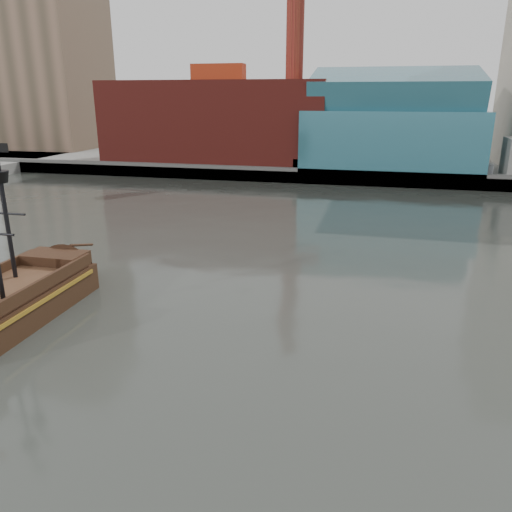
# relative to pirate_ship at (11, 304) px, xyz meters

# --- Properties ---
(ground) EXTENTS (400.00, 400.00, 0.00)m
(ground) POSITION_rel_pirate_ship_xyz_m (14.98, -3.57, -1.13)
(ground) COLOR #272A25
(ground) RESTS_ON ground
(promenade_far) EXTENTS (220.00, 60.00, 2.00)m
(promenade_far) POSITION_rel_pirate_ship_xyz_m (14.98, 88.43, -0.13)
(promenade_far) COLOR slate
(promenade_far) RESTS_ON ground
(seawall) EXTENTS (220.00, 1.00, 2.60)m
(seawall) POSITION_rel_pirate_ship_xyz_m (14.98, 58.93, 0.17)
(seawall) COLOR #4C4C49
(seawall) RESTS_ON ground
(skyline) EXTENTS (149.00, 45.00, 62.00)m
(skyline) POSITION_rel_pirate_ship_xyz_m (20.19, 81.00, 23.43)
(skyline) COLOR brown
(skyline) RESTS_ON promenade_far
(pirate_ship) EXTENTS (5.50, 16.68, 12.43)m
(pirate_ship) POSITION_rel_pirate_ship_xyz_m (0.00, 0.00, 0.00)
(pirate_ship) COLOR black
(pirate_ship) RESTS_ON ground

